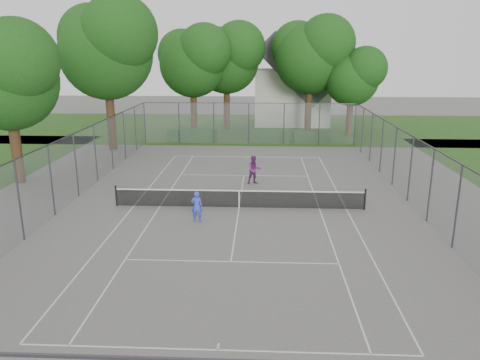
{
  "coord_description": "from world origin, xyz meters",
  "views": [
    {
      "loc": [
        1.12,
        -22.79,
        7.84
      ],
      "look_at": [
        0.0,
        1.0,
        1.2
      ],
      "focal_mm": 35.0,
      "sensor_mm": 36.0,
      "label": 1
    }
  ],
  "objects_px": {
    "girl_player": "(197,206)",
    "woman_player": "(254,170)",
    "tennis_net": "(239,198)",
    "house": "(292,88)"
  },
  "relations": [
    {
      "from": "tennis_net",
      "to": "house",
      "type": "distance_m",
      "value": 29.09
    },
    {
      "from": "house",
      "to": "woman_player",
      "type": "bearing_deg",
      "value": -98.48
    },
    {
      "from": "house",
      "to": "woman_player",
      "type": "xyz_separation_m",
      "value": [
        -3.59,
        -24.04,
        -3.04
      ]
    },
    {
      "from": "girl_player",
      "to": "woman_player",
      "type": "relative_size",
      "value": 0.86
    },
    {
      "from": "woman_player",
      "to": "house",
      "type": "bearing_deg",
      "value": 64.36
    },
    {
      "from": "tennis_net",
      "to": "house",
      "type": "relative_size",
      "value": 1.33
    },
    {
      "from": "tennis_net",
      "to": "girl_player",
      "type": "relative_size",
      "value": 8.68
    },
    {
      "from": "tennis_net",
      "to": "house",
      "type": "xyz_separation_m",
      "value": [
        4.27,
        28.57,
        3.39
      ]
    },
    {
      "from": "house",
      "to": "girl_player",
      "type": "distance_m",
      "value": 31.42
    },
    {
      "from": "woman_player",
      "to": "girl_player",
      "type": "bearing_deg",
      "value": -128.5
    }
  ]
}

